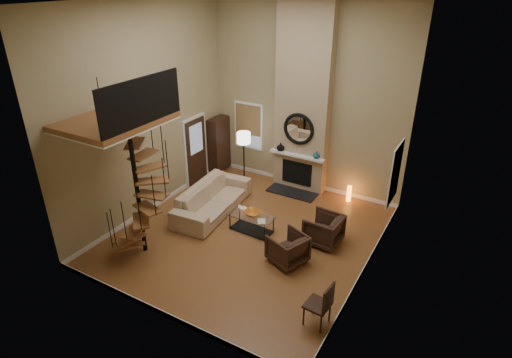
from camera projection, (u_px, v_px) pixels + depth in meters
The scene contains 33 objects.
ground at pixel (248, 234), 10.72m from camera, with size 6.00×6.50×0.01m, color #A36634.
back_wall at pixel (306, 98), 12.02m from camera, with size 6.00×0.02×5.50m, color tan.
front_wall at pixel (146, 191), 6.97m from camera, with size 6.00×0.02×5.50m, color tan.
left_wall at pixel (147, 112), 10.84m from camera, with size 0.02×6.50×5.50m, color tan.
right_wall at pixel (380, 159), 8.15m from camera, with size 0.02×6.50×5.50m, color tan.
ceiling at pixel (246, 0), 8.28m from camera, with size 6.00×6.50×0.01m, color silver.
baseboard_back at pixel (301, 183), 13.21m from camera, with size 6.00×0.02×0.12m, color white.
baseboard_front at pixel (162, 313), 8.18m from camera, with size 6.00×0.02×0.12m, color white.
baseboard_left at pixel (158, 203), 12.03m from camera, with size 0.02×6.50×0.12m, color white.
baseboard_right at pixel (363, 270), 9.35m from camera, with size 0.02×6.50×0.12m, color white.
chimney_breast at pixel (303, 100), 11.87m from camera, with size 1.60×0.38×5.50m, color tan.
hearth at pixel (292, 192), 12.70m from camera, with size 1.50×0.60×0.04m, color black.
firebox at pixel (297, 173), 12.69m from camera, with size 0.95×0.02×0.72m, color black.
mantel at pixel (296, 156), 12.37m from camera, with size 1.70×0.18×0.06m, color white.
mirror_frame at pixel (299, 129), 12.06m from camera, with size 0.94×0.94×0.10m, color black.
mirror_disc at pixel (299, 129), 12.06m from camera, with size 0.80×0.80×0.01m, color white.
vase_left at pixel (281, 147), 12.57m from camera, with size 0.24×0.24×0.25m, color black.
vase_right at pixel (316, 155), 12.07m from camera, with size 0.20×0.20×0.21m, color #174951.
window_back at pixel (249, 125), 13.35m from camera, with size 1.02×0.06×1.52m.
window_right at pixel (395, 172), 10.22m from camera, with size 0.06×1.02×1.52m.
entry_door at pixel (196, 151), 12.97m from camera, with size 0.10×1.05×2.16m.
loft at pixel (119, 119), 8.80m from camera, with size 1.70×2.20×1.09m.
spiral_stair at pixel (137, 184), 9.33m from camera, with size 1.47×1.47×4.06m.
hutch at pixel (219, 144), 13.74m from camera, with size 0.37×0.79×1.76m, color #321B10.
sofa at pixel (212, 198), 11.59m from camera, with size 2.71×1.06×0.79m, color tan.
armchair_near at pixel (326, 231), 10.23m from camera, with size 0.81×0.83×0.76m, color #3B241B.
armchair_far at pixel (290, 250), 9.53m from camera, with size 0.76×0.78×0.71m, color #3B241B.
coffee_table at pixel (251, 221), 10.75m from camera, with size 1.20×0.63×0.44m.
bowl at pixel (252, 213), 10.69m from camera, with size 0.42×0.42×0.10m, color orange.
book at pixel (261, 222), 10.40m from camera, with size 0.19×0.25×0.02m, color gray.
floor_lamp at pixel (244, 142), 12.61m from camera, with size 0.41×0.41×1.72m.
accent_lamp at pixel (349, 193), 12.15m from camera, with size 0.13×0.13×0.47m, color orange.
side_chair at pixel (322, 303), 7.75m from camera, with size 0.48×0.47×0.95m.
Camera 1 is at (4.66, -7.68, 6.02)m, focal length 29.58 mm.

